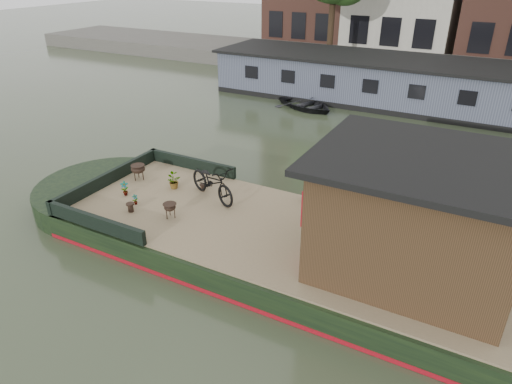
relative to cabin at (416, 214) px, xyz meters
The scene contains 18 objects.
ground 2.88m from the cabin, behind, with size 120.00×120.00×0.00m, color #2B3522.
houseboat_hull 3.87m from the cabin, behind, with size 14.01×4.02×0.60m.
houseboat_deck 2.52m from the cabin, behind, with size 11.80×3.80×0.05m, color #827150.
bow_bulwark 7.33m from the cabin, behind, with size 3.00×4.00×0.35m.
cabin is the anchor object (origin of this frame).
bicycle 5.20m from the cabin, behind, with size 0.62×1.77×0.93m, color black.
potted_plant_a 7.30m from the cabin, behind, with size 0.21×0.14×0.40m, color brown.
potted_plant_b 3.33m from the cabin, 150.11° to the left, with size 0.18×0.15×0.33m, color maroon.
potted_plant_c 6.48m from the cabin, behind, with size 0.38×0.33×0.42m, color #915E2A.
potted_plant_d 3.48m from the cabin, 149.41° to the left, with size 0.29×0.29×0.51m, color brown.
potted_plant_e 6.75m from the cabin, behind, with size 0.15×0.10×0.28m, color brown.
brazier_front 5.59m from the cabin, behind, with size 0.35×0.35×0.37m, color black, non-canonical shape.
brazier_rear 7.66m from the cabin, behind, with size 0.41×0.41×0.44m, color black, non-canonical shape.
bollard_port 5.76m from the cabin, behind, with size 0.17×0.17×0.19m, color black.
bollard_stbd 6.65m from the cabin, behind, with size 0.20×0.20×0.23m, color black.
dinghy 13.34m from the cabin, 121.44° to the left, with size 2.17×3.04×0.63m, color black.
far_houseboat 14.20m from the cabin, 98.88° to the left, with size 20.40×4.40×2.11m.
quay 20.67m from the cabin, 96.09° to the left, with size 60.00×6.00×0.90m, color #47443F.
Camera 1 is at (3.07, -8.09, 6.21)m, focal length 32.00 mm.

